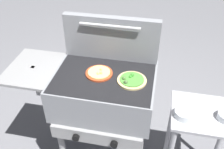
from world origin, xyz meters
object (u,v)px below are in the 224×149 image
object	(u,v)px
grill	(102,94)
pizza_cheese	(99,73)
pizza_veggie	(131,80)
prep_table	(201,134)
topping_bowl_near	(184,114)

from	to	relation	value
grill	pizza_cheese	size ratio (longest dim) A/B	5.63
grill	pizza_veggie	size ratio (longest dim) A/B	5.35
pizza_veggie	prep_table	distance (m)	0.63
prep_table	pizza_cheese	bearing A→B (deg)	178.87
grill	pizza_veggie	world-z (taller)	pizza_veggie
pizza_veggie	prep_table	xyz separation A→B (m)	(0.49, 0.02, -0.40)
grill	prep_table	distance (m)	0.72
grill	pizza_veggie	distance (m)	0.24
pizza_veggie	topping_bowl_near	bearing A→B (deg)	-7.02
pizza_cheese	pizza_veggie	xyz separation A→B (m)	(0.21, -0.03, 0.00)
pizza_cheese	topping_bowl_near	xyz separation A→B (m)	(0.55, -0.07, -0.18)
grill	prep_table	world-z (taller)	grill
grill	prep_table	size ratio (longest dim) A/B	1.35
grill	topping_bowl_near	xyz separation A→B (m)	(0.53, -0.05, -0.03)
pizza_veggie	topping_bowl_near	world-z (taller)	pizza_veggie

